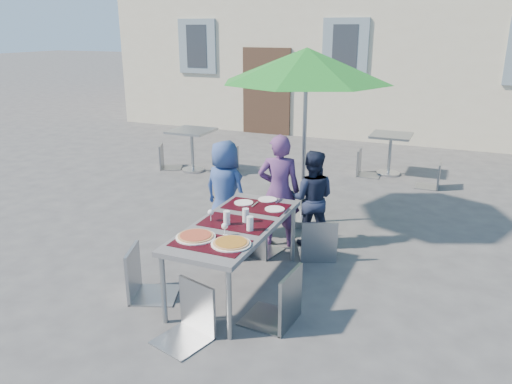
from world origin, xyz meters
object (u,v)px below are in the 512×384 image
at_px(bg_chair_r_0, 229,145).
at_px(child_1, 279,191).
at_px(dining_table, 236,228).
at_px(cafe_table_1, 390,147).
at_px(chair_3, 141,243).
at_px(chair_0, 231,210).
at_px(chair_1, 257,212).
at_px(chair_4, 280,263).
at_px(chair_5, 188,281).
at_px(pizza_near_left, 196,236).
at_px(child_0, 225,190).
at_px(bg_chair_l_0, 165,142).
at_px(bg_chair_l_1, 365,147).
at_px(bg_chair_r_1, 435,160).
at_px(cafe_table_0, 192,142).
at_px(patio_umbrella, 307,67).
at_px(child_2, 311,199).
at_px(pizza_near_right, 231,243).
at_px(chair_2, 319,215).

bearing_deg(bg_chair_r_0, child_1, -53.82).
height_order(dining_table, child_1, child_1).
relative_size(child_1, bg_chair_r_0, 1.57).
bearing_deg(cafe_table_1, chair_3, -106.01).
distance_m(chair_0, chair_1, 0.32).
distance_m(chair_3, chair_4, 1.47).
bearing_deg(chair_4, chair_3, -176.92).
xyz_separation_m(dining_table, chair_5, (-0.00, -0.97, -0.13)).
distance_m(pizza_near_left, child_1, 1.76).
bearing_deg(child_0, dining_table, 132.37).
relative_size(chair_0, chair_5, 1.02).
distance_m(chair_4, bg_chair_r_0, 5.29).
distance_m(chair_3, bg_chair_l_0, 5.05).
height_order(cafe_table_1, bg_chair_l_1, bg_chair_l_1).
relative_size(chair_5, bg_chair_r_1, 1.12).
bearing_deg(cafe_table_0, patio_umbrella, -32.11).
bearing_deg(pizza_near_left, bg_chair_l_0, 126.03).
distance_m(dining_table, bg_chair_r_1, 4.86).
xyz_separation_m(child_1, child_2, (0.37, 0.17, -0.10)).
xyz_separation_m(chair_3, bg_chair_l_1, (1.19, 5.40, -0.05)).
xyz_separation_m(child_1, cafe_table_0, (-2.77, 2.61, -0.14)).
bearing_deg(chair_0, chair_1, 23.25).
relative_size(chair_1, bg_chair_l_1, 1.02).
relative_size(child_0, patio_umbrella, 0.54).
relative_size(pizza_near_right, patio_umbrella, 0.16).
height_order(child_2, bg_chair_r_0, child_2).
bearing_deg(cafe_table_0, cafe_table_1, 19.44).
relative_size(chair_0, chair_2, 1.02).
bearing_deg(bg_chair_l_0, chair_1, -42.71).
bearing_deg(chair_4, cafe_table_1, 88.50).
height_order(dining_table, child_2, child_2).
height_order(child_2, chair_4, child_2).
bearing_deg(chair_3, pizza_near_right, 1.14).
xyz_separation_m(cafe_table_1, bg_chair_r_1, (0.84, -0.55, -0.04)).
height_order(chair_3, chair_4, chair_4).
distance_m(chair_3, bg_chair_r_1, 5.66).
bearing_deg(bg_chair_r_0, chair_3, -74.81).
bearing_deg(bg_chair_l_1, chair_2, -86.75).
bearing_deg(chair_0, child_0, 123.44).
xyz_separation_m(child_1, cafe_table_1, (0.79, 3.87, -0.18)).
height_order(chair_1, chair_4, chair_4).
bearing_deg(child_2, bg_chair_r_0, -60.71).
height_order(dining_table, chair_5, chair_5).
relative_size(chair_1, patio_umbrella, 0.39).
height_order(chair_3, patio_umbrella, patio_umbrella).
height_order(child_1, chair_5, child_1).
bearing_deg(bg_chair_r_0, chair_5, -67.88).
bearing_deg(pizza_near_right, cafe_table_1, 83.76).
bearing_deg(child_2, bg_chair_l_1, -103.25).
distance_m(chair_3, cafe_table_0, 4.79).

